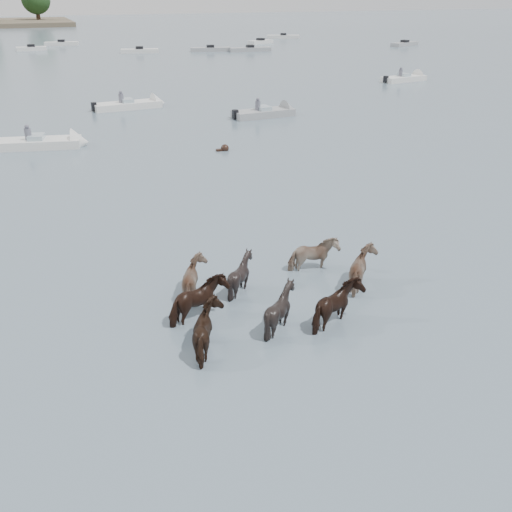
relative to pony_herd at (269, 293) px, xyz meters
name	(u,v)px	position (x,y,z in m)	size (l,w,h in m)	color
ground	(241,345)	(-1.38, -1.43, -0.45)	(400.00, 400.00, 0.00)	#4B5F6C
pony_herd	(269,293)	(0.00, 0.00, 0.00)	(6.76, 4.34, 1.43)	black
swimming_pony	(224,149)	(4.36, 16.58, -0.35)	(0.72, 0.44, 0.44)	black
motorboat_b	(51,143)	(-4.35, 20.89, -0.22)	(5.38, 2.65, 1.92)	silver
motorboat_c	(137,105)	(2.40, 30.70, -0.22)	(5.55, 2.08, 1.92)	silver
motorboat_d	(272,112)	(10.54, 24.27, -0.22)	(4.93, 1.98, 1.92)	gray
motorboat_e	(409,78)	(29.34, 34.74, -0.22)	(5.24, 2.36, 1.92)	silver
distant_flotilla	(50,51)	(-0.89, 74.21, -0.19)	(109.31, 24.14, 0.93)	silver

